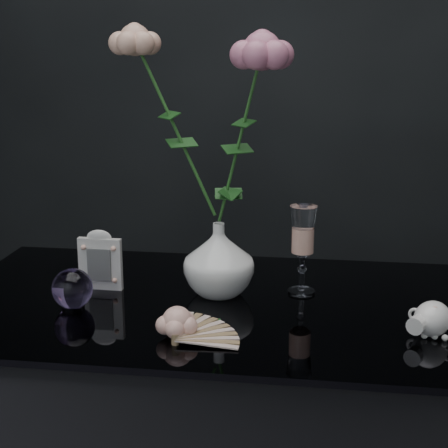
% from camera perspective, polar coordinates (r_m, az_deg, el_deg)
% --- Properties ---
extents(vase, '(0.14, 0.14, 0.14)m').
position_cam_1_polar(vase, '(1.31, -0.44, -2.95)').
color(vase, white).
rests_on(vase, table).
extents(wine_glass, '(0.07, 0.07, 0.17)m').
position_cam_1_polar(wine_glass, '(1.32, 6.54, -2.17)').
color(wine_glass, white).
rests_on(wine_glass, table).
extents(picture_frame, '(0.09, 0.07, 0.12)m').
position_cam_1_polar(picture_frame, '(1.37, -10.25, -2.93)').
color(picture_frame, silver).
rests_on(picture_frame, table).
extents(paperweight, '(0.08, 0.08, 0.08)m').
position_cam_1_polar(paperweight, '(1.29, -12.48, -5.26)').
color(paperweight, '#8F71B7').
rests_on(paperweight, table).
extents(paper_fan, '(0.25, 0.23, 0.02)m').
position_cam_1_polar(paper_fan, '(1.12, -4.08, -9.44)').
color(paper_fan, beige).
rests_on(paper_fan, table).
extents(loose_rose, '(0.16, 0.18, 0.05)m').
position_cam_1_polar(loose_rose, '(1.15, -3.92, -8.10)').
color(loose_rose, '#F2AF9C').
rests_on(loose_rose, table).
extents(pearl_jar, '(0.28, 0.28, 0.06)m').
position_cam_1_polar(pearl_jar, '(1.20, 16.93, -7.43)').
color(pearl_jar, white).
rests_on(pearl_jar, table).
extents(roses, '(0.32, 0.12, 0.41)m').
position_cam_1_polar(roses, '(1.26, -1.48, 9.14)').
color(roses, '#DDA68A').
rests_on(roses, vase).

